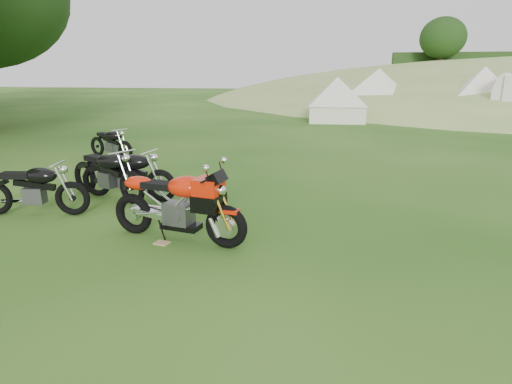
% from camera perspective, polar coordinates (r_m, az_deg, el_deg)
% --- Properties ---
extents(ground, '(120.00, 120.00, 0.00)m').
position_cam_1_polar(ground, '(5.98, 0.00, -9.48)').
color(ground, '#16460F').
rests_on(ground, ground).
extents(sport_motorcycle, '(2.27, 0.95, 1.33)m').
position_cam_1_polar(sport_motorcycle, '(6.65, -10.52, -0.99)').
color(sport_motorcycle, red).
rests_on(sport_motorcycle, ground).
extents(plywood_board, '(0.25, 0.21, 0.02)m').
position_cam_1_polar(plywood_board, '(6.78, -12.42, -6.64)').
color(plywood_board, tan).
rests_on(plywood_board, ground).
extents(vintage_moto_a, '(2.04, 0.80, 1.05)m').
position_cam_1_polar(vintage_moto_a, '(8.73, -27.67, 0.52)').
color(vintage_moto_a, black).
rests_on(vintage_moto_a, ground).
extents(vintage_moto_b, '(2.14, 0.70, 1.10)m').
position_cam_1_polar(vintage_moto_b, '(9.12, -16.78, 2.44)').
color(vintage_moto_b, black).
rests_on(vintage_moto_b, ground).
extents(vintage_moto_c, '(2.15, 1.31, 1.12)m').
position_cam_1_polar(vintage_moto_c, '(9.30, -19.29, 2.54)').
color(vintage_moto_c, black).
rests_on(vintage_moto_c, ground).
extents(vintage_moto_d, '(1.88, 1.17, 0.98)m').
position_cam_1_polar(vintage_moto_d, '(13.66, -18.84, 6.28)').
color(vintage_moto_d, black).
rests_on(vintage_moto_d, ground).
extents(tent_left, '(2.95, 2.95, 2.41)m').
position_cam_1_polar(tent_left, '(23.19, 10.73, 12.21)').
color(tent_left, silver).
rests_on(tent_left, ground).
extents(tent_mid, '(4.07, 4.07, 2.69)m').
position_cam_1_polar(tent_mid, '(27.92, 15.94, 12.74)').
color(tent_mid, white).
rests_on(tent_mid, ground).
extents(tent_right, '(3.49, 3.49, 2.74)m').
position_cam_1_polar(tent_right, '(26.70, 27.89, 11.49)').
color(tent_right, silver).
rests_on(tent_right, ground).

